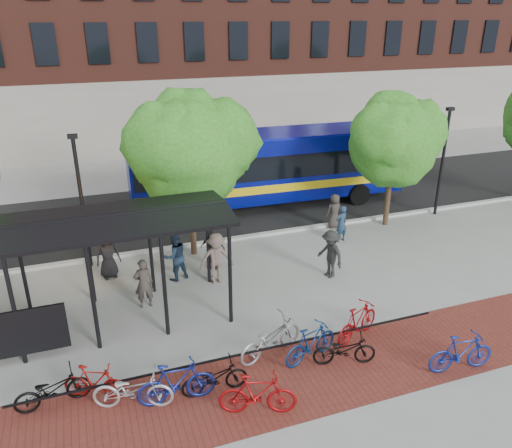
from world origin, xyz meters
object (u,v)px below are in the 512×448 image
object	(u,v)px
tree_c	(395,137)
bus	(269,164)
bike_2	(133,390)
pedestrian_9	(330,254)
bike_9	(357,322)
bus_shelter	(43,241)
bike_0	(53,389)
bike_1	(95,382)
bike_11	(461,353)
bike_8	(344,350)
pedestrian_3	(216,258)
tree_b	(191,145)
pedestrian_0	(108,255)
pedestrian_7	(341,224)
lamp_post_right	(443,159)
bike_6	(270,338)
pedestrian_1	(144,283)
bike_7	(311,343)
pedestrian_4	(213,248)
bike_3	(176,383)
pedestrian_6	(334,211)
bike_4	(214,378)
lamp_post_left	(81,199)
pedestrian_2	(175,256)
bike_5	(258,394)

from	to	relation	value
tree_c	bus	distance (m)	6.33
bike_2	pedestrian_9	xyz separation A→B (m)	(7.62, 4.35, 0.40)
bike_9	pedestrian_9	world-z (taller)	pedestrian_9
bus_shelter	bike_0	world-z (taller)	bus_shelter
bike_1	bike_11	xyz separation A→B (m)	(9.37, -2.20, 0.08)
bike_8	bike_9	bearing A→B (deg)	-30.43
bus_shelter	pedestrian_3	bearing A→B (deg)	12.42
tree_b	tree_c	distance (m)	9.00
pedestrian_0	pedestrian_7	world-z (taller)	pedestrian_0
bike_1	lamp_post_right	bearing A→B (deg)	-40.62
bus_shelter	bike_2	bearing A→B (deg)	-66.47
bike_2	bike_6	size ratio (longest dim) A/B	0.92
pedestrian_0	pedestrian_1	bearing A→B (deg)	-79.20
bike_7	pedestrian_4	bearing A→B (deg)	-7.83
bike_1	pedestrian_0	xyz separation A→B (m)	(0.83, 6.42, 0.41)
bike_7	bike_3	bearing A→B (deg)	77.84
bike_7	pedestrian_6	xyz separation A→B (m)	(5.05, 8.20, 0.24)
bike_6	bus_shelter	bearing A→B (deg)	40.22
bike_2	bus_shelter	bearing A→B (deg)	40.90
bike_4	pedestrian_7	distance (m)	10.35
bike_1	pedestrian_9	xyz separation A→B (m)	(8.47, 3.72, 0.43)
bike_9	pedestrian_7	bearing A→B (deg)	-49.12
tree_b	pedestrian_6	distance (m)	7.48
tree_b	lamp_post_left	world-z (taller)	tree_b
bike_6	bike_8	size ratio (longest dim) A/B	1.23
lamp_post_left	bike_4	size ratio (longest dim) A/B	2.96
bike_11	pedestrian_6	size ratio (longest dim) A/B	1.20
pedestrian_4	pedestrian_2	bearing A→B (deg)	-132.80
bike_1	bike_2	distance (m)	1.06
lamp_post_right	bike_9	xyz separation A→B (m)	(-8.72, -7.55, -2.18)
pedestrian_7	bike_11	bearing A→B (deg)	68.60
pedestrian_4	pedestrian_7	world-z (taller)	pedestrian_4
bike_9	pedestrian_1	size ratio (longest dim) A/B	1.09
lamp_post_right	bike_1	distance (m)	18.02
pedestrian_2	pedestrian_7	size ratio (longest dim) A/B	1.17
bike_9	pedestrian_4	bearing A→B (deg)	1.65
bus	pedestrian_9	bearing A→B (deg)	-91.89
lamp_post_left	bike_5	bearing A→B (deg)	-69.83
lamp_post_left	pedestrian_2	distance (m)	4.05
bike_6	bike_8	xyz separation A→B (m)	(1.78, -1.04, -0.11)
lamp_post_left	lamp_post_right	size ratio (longest dim) A/B	1.00
lamp_post_left	bike_0	bearing A→B (deg)	-99.06
bike_0	bike_2	world-z (taller)	bike_2
pedestrian_0	pedestrian_2	distance (m)	2.50
lamp_post_right	bike_2	size ratio (longest dim) A/B	2.59
bike_3	bike_5	world-z (taller)	bike_3
bike_4	pedestrian_4	distance (m)	6.86
tree_b	pedestrian_0	distance (m)	5.05
pedestrian_2	pedestrian_6	bearing A→B (deg)	-178.34
bike_0	pedestrian_9	world-z (taller)	pedestrian_9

